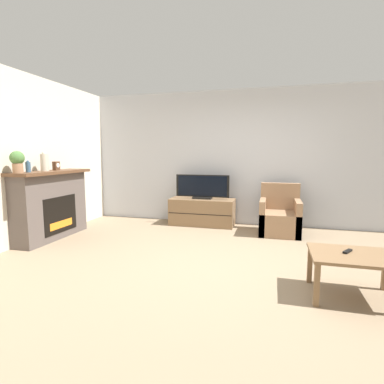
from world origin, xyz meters
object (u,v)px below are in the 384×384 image
object	(u,v)px
remote	(348,251)
mantel_vase_left	(28,167)
mantel_clock	(56,166)
armchair	(280,217)
mantel_vase_centre_left	(44,162)
tv_stand	(202,212)
potted_plant	(17,161)
fireplace	(51,204)
coffee_table	(354,260)
tv	(202,188)

from	to	relation	value
remote	mantel_vase_left	bearing A→B (deg)	-154.36
mantel_clock	armchair	xyz separation A→B (m)	(3.73, 1.18, -0.94)
mantel_vase_centre_left	tv_stand	bearing A→B (deg)	37.54
mantel_vase_left	mantel_clock	size ratio (longest dim) A/B	1.22
mantel_clock	potted_plant	world-z (taller)	potted_plant
fireplace	coffee_table	world-z (taller)	fireplace
mantel_vase_left	tv_stand	distance (m)	3.19
mantel_clock	tv_stand	xyz separation A→B (m)	(2.23, 1.45, -0.96)
mantel_vase_left	tv_stand	xyz separation A→B (m)	(2.23, 2.06, -0.97)
potted_plant	tv	xyz separation A→B (m)	(2.23, 2.25, -0.58)
mantel_vase_centre_left	potted_plant	size ratio (longest dim) A/B	1.00
coffee_table	mantel_vase_left	bearing A→B (deg)	172.52
armchair	remote	xyz separation A→B (m)	(0.61, -2.32, 0.17)
mantel_clock	potted_plant	xyz separation A→B (m)	(-0.00, -0.80, 0.11)
fireplace	mantel_vase_centre_left	distance (m)	0.72
tv_stand	mantel_clock	bearing A→B (deg)	-147.02
armchair	remote	bearing A→B (deg)	-75.38
tv	mantel_vase_left	bearing A→B (deg)	-137.33
fireplace	armchair	world-z (taller)	fireplace
tv_stand	armchair	bearing A→B (deg)	-10.04
mantel_vase_left	mantel_vase_centre_left	bearing A→B (deg)	90.00
mantel_vase_left	tv	bearing A→B (deg)	42.67
mantel_vase_centre_left	mantel_clock	xyz separation A→B (m)	(0.00, 0.27, -0.07)
tv_stand	tv	bearing A→B (deg)	-90.00
armchair	fireplace	bearing A→B (deg)	-160.39
fireplace	potted_plant	distance (m)	0.99
tv_stand	tv	xyz separation A→B (m)	(-0.00, -0.00, 0.49)
tv_stand	tv	distance (m)	0.49
tv_stand	armchair	size ratio (longest dim) A/B	1.44
potted_plant	armchair	xyz separation A→B (m)	(3.73, 1.98, -1.04)
mantel_vase_centre_left	coffee_table	xyz separation A→B (m)	(4.39, -0.92, -0.92)
tv_stand	fireplace	bearing A→B (deg)	-144.56
fireplace	mantel_vase_left	distance (m)	0.80
potted_plant	tv_stand	size ratio (longest dim) A/B	0.25
mantel_vase_centre_left	potted_plant	world-z (taller)	potted_plant
mantel_clock	fireplace	bearing A→B (deg)	-96.58
tv_stand	mantel_vase_centre_left	bearing A→B (deg)	-142.46
potted_plant	remote	bearing A→B (deg)	-4.41
mantel_vase_centre_left	fireplace	bearing A→B (deg)	98.38
coffee_table	mantel_clock	bearing A→B (deg)	164.85
mantel_vase_left	tv	xyz separation A→B (m)	(2.23, 2.06, -0.48)
mantel_clock	coffee_table	bearing A→B (deg)	-15.15
mantel_clock	tv	bearing A→B (deg)	32.94
fireplace	mantel_vase_left	world-z (taller)	mantel_vase_left
tv	coffee_table	size ratio (longest dim) A/B	1.32
potted_plant	tv	distance (m)	3.22
remote	coffee_table	bearing A→B (deg)	-11.88
fireplace	tv_stand	size ratio (longest dim) A/B	1.19
coffee_table	potted_plant	bearing A→B (deg)	174.99
fireplace	coffee_table	size ratio (longest dim) A/B	1.86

